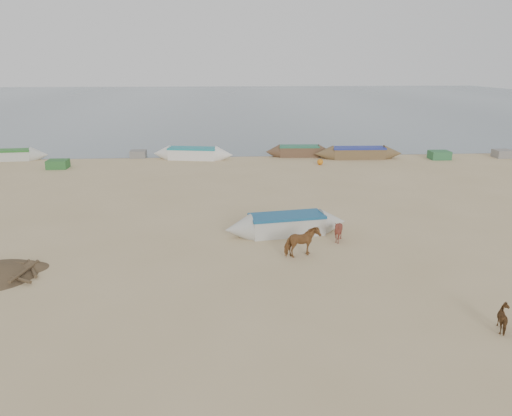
{
  "coord_description": "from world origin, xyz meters",
  "views": [
    {
      "loc": [
        -1.57,
        -17.28,
        7.26
      ],
      "look_at": [
        0.0,
        4.0,
        1.0
      ],
      "focal_mm": 35.0,
      "sensor_mm": 36.0,
      "label": 1
    }
  ],
  "objects": [
    {
      "name": "waterline_canoes",
      "position": [
        0.4,
        21.08,
        0.43
      ],
      "size": [
        55.54,
        3.03,
        0.91
      ],
      "color": "brown",
      "rests_on": "ground"
    },
    {
      "name": "ground",
      "position": [
        0.0,
        0.0,
        0.0
      ],
      "size": [
        140.0,
        140.0,
        0.0
      ],
      "primitive_type": "plane",
      "color": "tan",
      "rests_on": "ground"
    },
    {
      "name": "near_canoe",
      "position": [
        1.29,
        3.28,
        0.44
      ],
      "size": [
        5.6,
        2.11,
        0.88
      ],
      "primitive_type": null,
      "rotation": [
        0.0,
        0.0,
        0.16
      ],
      "color": "beige",
      "rests_on": "ground"
    },
    {
      "name": "beach_clutter",
      "position": [
        4.02,
        20.02,
        0.3
      ],
      "size": [
        44.19,
        4.97,
        0.64
      ],
      "color": "#2E662F",
      "rests_on": "ground"
    },
    {
      "name": "calf_right",
      "position": [
        6.33,
        -5.34,
        0.36
      ],
      "size": [
        0.69,
        0.78,
        0.72
      ],
      "primitive_type": "imported",
      "rotation": [
        0.0,
        0.0,
        1.69
      ],
      "color": "brown",
      "rests_on": "ground"
    },
    {
      "name": "calf_front",
      "position": [
        3.29,
        2.06,
        0.49
      ],
      "size": [
        1.14,
        1.1,
        0.98
      ],
      "primitive_type": "imported",
      "rotation": [
        0.0,
        0.0,
        -1.13
      ],
      "color": "maroon",
      "rests_on": "ground"
    },
    {
      "name": "cow_adult",
      "position": [
        1.53,
        0.6,
        0.59
      ],
      "size": [
        1.52,
        1.1,
        1.17
      ],
      "primitive_type": "imported",
      "rotation": [
        0.0,
        0.0,
        1.95
      ],
      "color": "brown",
      "rests_on": "ground"
    },
    {
      "name": "sea",
      "position": [
        0.0,
        82.0,
        0.01
      ],
      "size": [
        160.0,
        160.0,
        0.0
      ],
      "primitive_type": "plane",
      "color": "slate",
      "rests_on": "ground"
    }
  ]
}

